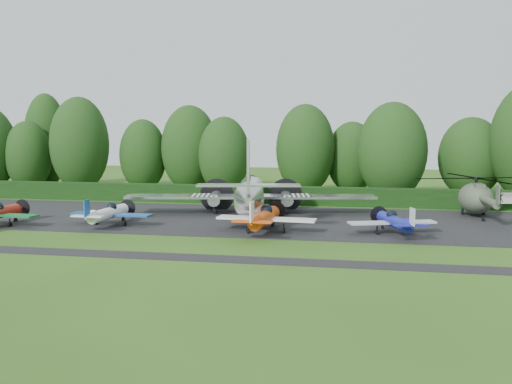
% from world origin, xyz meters
% --- Properties ---
extents(ground, '(160.00, 160.00, 0.00)m').
position_xyz_m(ground, '(0.00, 0.00, 0.00)').
color(ground, '#294C15').
rests_on(ground, ground).
extents(apron, '(70.00, 18.00, 0.01)m').
position_xyz_m(apron, '(0.00, 10.00, 0.00)').
color(apron, black).
rests_on(apron, ground).
extents(taxiway_verge, '(70.00, 2.00, 0.00)m').
position_xyz_m(taxiway_verge, '(0.00, -6.00, 0.00)').
color(taxiway_verge, black).
rests_on(taxiway_verge, ground).
extents(hedgerow, '(90.00, 1.60, 2.00)m').
position_xyz_m(hedgerow, '(0.00, 21.00, 0.00)').
color(hedgerow, black).
rests_on(hedgerow, ground).
extents(transport_plane, '(24.17, 18.53, 7.74)m').
position_xyz_m(transport_plane, '(2.47, 11.70, 2.16)').
color(transport_plane, silver).
rests_on(transport_plane, ground).
extents(light_plane_white, '(7.18, 7.55, 2.76)m').
position_xyz_m(light_plane_white, '(-8.35, 4.22, 1.15)').
color(light_plane_white, white).
rests_on(light_plane_white, ground).
extents(light_plane_orange, '(8.04, 8.45, 3.09)m').
position_xyz_m(light_plane_orange, '(5.31, 3.48, 1.29)').
color(light_plane_orange, '#DB450C').
rests_on(light_plane_orange, ground).
extents(light_plane_blue, '(6.95, 7.31, 2.67)m').
position_xyz_m(light_plane_blue, '(15.45, 4.49, 1.11)').
color(light_plane_blue, navy).
rests_on(light_plane_blue, ground).
extents(helicopter, '(11.72, 13.72, 3.77)m').
position_xyz_m(helicopter, '(23.54, 15.74, 2.03)').
color(helicopter, '#3A4434').
rests_on(helicopter, ground).
extents(sign_board, '(3.50, 0.13, 1.97)m').
position_xyz_m(sign_board, '(27.71, 19.40, 1.33)').
color(sign_board, '#3F3326').
rests_on(sign_board, ground).
extents(tree_1, '(7.50, 7.50, 11.41)m').
position_xyz_m(tree_1, '(-9.61, 31.76, 5.69)').
color(tree_1, black).
rests_on(tree_1, ground).
extents(tree_2, '(6.55, 6.55, 9.25)m').
position_xyz_m(tree_2, '(11.55, 33.81, 4.61)').
color(tree_2, black).
rests_on(tree_2, ground).
extents(tree_4, '(7.41, 7.41, 11.42)m').
position_xyz_m(tree_4, '(5.75, 31.22, 5.70)').
color(tree_4, black).
rests_on(tree_4, ground).
extents(tree_5, '(6.50, 6.50, 9.84)m').
position_xyz_m(tree_5, '(-4.32, 29.33, 4.91)').
color(tree_5, black).
rests_on(tree_5, ground).
extents(tree_6, '(6.27, 6.27, 9.59)m').
position_xyz_m(tree_6, '(-16.03, 31.49, 4.78)').
color(tree_6, black).
rests_on(tree_6, ground).
extents(tree_7, '(8.05, 8.05, 11.43)m').
position_xyz_m(tree_7, '(16.31, 27.55, 5.71)').
color(tree_7, black).
rests_on(tree_7, ground).
extents(tree_8, '(7.70, 7.70, 9.73)m').
position_xyz_m(tree_8, '(25.79, 31.87, 4.86)').
color(tree_8, black).
rests_on(tree_8, ground).
extents(tree_9, '(7.69, 7.69, 12.52)m').
position_xyz_m(tree_9, '(-24.00, 29.28, 6.25)').
color(tree_9, black).
rests_on(tree_9, ground).
extents(tree_10, '(6.06, 6.06, 9.37)m').
position_xyz_m(tree_10, '(-31.23, 28.77, 4.67)').
color(tree_10, black).
rests_on(tree_10, ground).
extents(tree_12, '(6.03, 6.03, 13.29)m').
position_xyz_m(tree_12, '(-31.32, 33.51, 6.63)').
color(tree_12, black).
rests_on(tree_12, ground).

